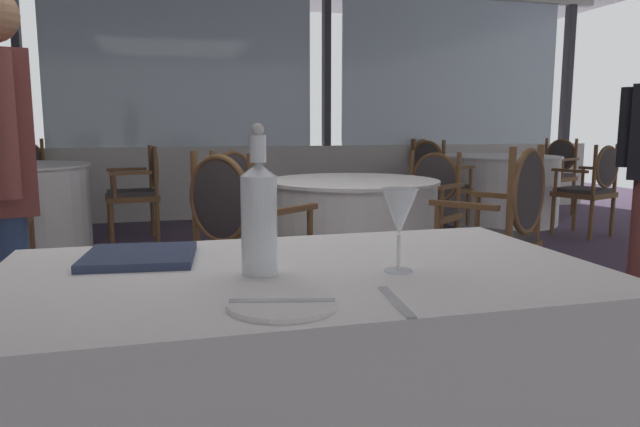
# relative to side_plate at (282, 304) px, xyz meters

# --- Properties ---
(ground_plane) EXTENTS (15.33, 15.33, 0.00)m
(ground_plane) POSITION_rel_side_plate_xyz_m (0.04, 1.53, -0.76)
(ground_plane) COLOR #47384C
(window_wall_far) EXTENTS (10.82, 0.14, 2.94)m
(window_wall_far) POSITION_rel_side_plate_xyz_m (0.04, 5.95, 0.41)
(window_wall_far) COLOR beige
(window_wall_far) RESTS_ON ground_plane
(foreground_table) EXTENTS (1.40, 0.81, 0.76)m
(foreground_table) POSITION_rel_side_plate_xyz_m (0.10, 0.27, -0.38)
(foreground_table) COLOR white
(foreground_table) RESTS_ON ground_plane
(side_plate) EXTENTS (0.21, 0.21, 0.01)m
(side_plate) POSITION_rel_side_plate_xyz_m (0.00, 0.00, 0.00)
(side_plate) COLOR white
(side_plate) RESTS_ON foreground_table
(butter_knife) EXTENTS (0.20, 0.06, 0.00)m
(butter_knife) POSITION_rel_side_plate_xyz_m (-0.00, 0.00, 0.01)
(butter_knife) COLOR silver
(butter_knife) RESTS_ON foreground_table
(dinner_fork) EXTENTS (0.04, 0.20, 0.00)m
(dinner_fork) POSITION_rel_side_plate_xyz_m (0.21, -0.03, -0.00)
(dinner_fork) COLOR silver
(dinner_fork) RESTS_ON foreground_table
(water_bottle) EXTENTS (0.08, 0.08, 0.34)m
(water_bottle) POSITION_rel_side_plate_xyz_m (-0.00, 0.25, 0.13)
(water_bottle) COLOR white
(water_bottle) RESTS_ON foreground_table
(wine_glass) EXTENTS (0.09, 0.09, 0.19)m
(wine_glass) POSITION_rel_side_plate_xyz_m (0.31, 0.19, 0.13)
(wine_glass) COLOR white
(wine_glass) RESTS_ON foreground_table
(menu_book) EXTENTS (0.29, 0.28, 0.02)m
(menu_book) POSITION_rel_side_plate_xyz_m (-0.27, 0.46, 0.01)
(menu_book) COLOR #2D3856
(menu_book) RESTS_ON foreground_table
(background_table_0) EXTENTS (1.08, 1.08, 0.76)m
(background_table_0) POSITION_rel_side_plate_xyz_m (0.93, 2.42, -0.38)
(background_table_0) COLOR white
(background_table_0) RESTS_ON ground_plane
(dining_chair_0_0) EXTENTS (0.66, 0.64, 0.92)m
(dining_chair_0_0) POSITION_rel_side_plate_xyz_m (0.36, 3.19, -0.22)
(dining_chair_0_0) COLOR brown
(dining_chair_0_0) RESTS_ON ground_plane
(dining_chair_0_1) EXTENTS (0.64, 0.66, 0.97)m
(dining_chair_0_1) POSITION_rel_side_plate_xyz_m (0.15, 1.84, -0.20)
(dining_chair_0_1) COLOR brown
(dining_chair_0_1) RESTS_ON ground_plane
(dining_chair_0_2) EXTENTS (0.66, 0.64, 0.99)m
(dining_chair_0_2) POSITION_rel_side_plate_xyz_m (1.50, 1.64, -0.18)
(dining_chair_0_2) COLOR brown
(dining_chair_0_2) RESTS_ON ground_plane
(dining_chair_0_3) EXTENTS (0.64, 0.66, 0.90)m
(dining_chair_0_3) POSITION_rel_side_plate_xyz_m (1.70, 2.99, -0.24)
(dining_chair_0_3) COLOR brown
(dining_chair_0_3) RESTS_ON ground_plane
(background_table_1) EXTENTS (1.32, 1.32, 0.76)m
(background_table_1) POSITION_rel_side_plate_xyz_m (-1.50, 4.53, -0.38)
(background_table_1) COLOR white
(background_table_1) RESTS_ON ground_plane
(dining_chair_1_0) EXTENTS (0.58, 0.52, 0.96)m
(dining_chair_1_0) POSITION_rel_side_plate_xyz_m (-1.64, 5.62, -0.21)
(dining_chair_1_0) COLOR brown
(dining_chair_1_0) RESTS_ON ground_plane
(dining_chair_1_3) EXTENTS (0.52, 0.58, 0.91)m
(dining_chair_1_3) POSITION_rel_side_plate_xyz_m (-0.42, 4.67, -0.23)
(dining_chair_1_3) COLOR brown
(dining_chair_1_3) RESTS_ON ground_plane
(background_table_2) EXTENTS (1.31, 1.31, 0.76)m
(background_table_2) POSITION_rel_side_plate_xyz_m (3.47, 4.80, -0.38)
(background_table_2) COLOR white
(background_table_2) RESTS_ON ground_plane
(dining_chair_2_0) EXTENTS (0.63, 0.60, 0.93)m
(dining_chair_2_0) POSITION_rel_side_plate_xyz_m (3.07, 5.80, -0.22)
(dining_chair_2_0) COLOR brown
(dining_chair_2_0) RESTS_ON ground_plane
(dining_chair_2_1) EXTENTS (0.60, 0.63, 0.96)m
(dining_chair_2_1) POSITION_rel_side_plate_xyz_m (2.46, 4.40, -0.21)
(dining_chair_2_1) COLOR brown
(dining_chair_2_1) RESTS_ON ground_plane
(dining_chair_2_2) EXTENTS (0.63, 0.60, 0.91)m
(dining_chair_2_2) POSITION_rel_side_plate_xyz_m (3.87, 3.80, -0.23)
(dining_chair_2_2) COLOR brown
(dining_chair_2_2) RESTS_ON ground_plane
(dining_chair_2_3) EXTENTS (0.60, 0.63, 0.94)m
(dining_chair_2_3) POSITION_rel_side_plate_xyz_m (4.47, 5.20, -0.21)
(dining_chair_2_3) COLOR brown
(dining_chair_2_3) RESTS_ON ground_plane
(diner_person_1) EXTENTS (0.29, 0.51, 1.58)m
(diner_person_1) POSITION_rel_side_plate_xyz_m (-0.78, 1.35, 0.13)
(diner_person_1) COLOR #334770
(diner_person_1) RESTS_ON ground_plane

